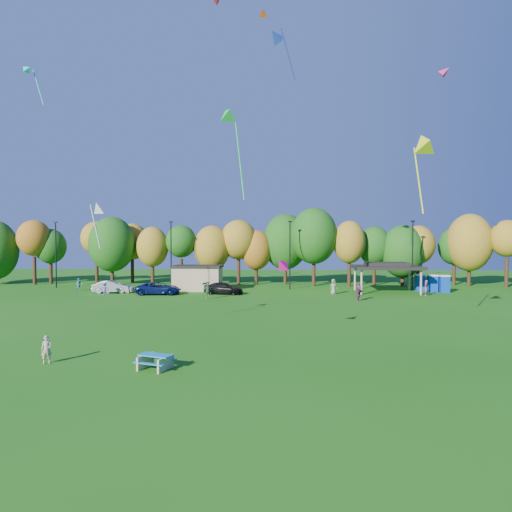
# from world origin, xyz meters

# --- Properties ---
(ground) EXTENTS (160.00, 160.00, 0.00)m
(ground) POSITION_xyz_m (0.00, 0.00, 0.00)
(ground) COLOR #19600F
(ground) RESTS_ON ground
(tree_line) EXTENTS (93.57, 10.55, 11.15)m
(tree_line) POSITION_xyz_m (-1.03, 45.51, 5.91)
(tree_line) COLOR black
(tree_line) RESTS_ON ground
(lamp_posts) EXTENTS (64.50, 0.25, 9.09)m
(lamp_posts) POSITION_xyz_m (2.00, 40.00, 4.90)
(lamp_posts) COLOR black
(lamp_posts) RESTS_ON ground
(utility_building) EXTENTS (6.30, 4.30, 3.25)m
(utility_building) POSITION_xyz_m (-10.00, 38.00, 1.64)
(utility_building) COLOR tan
(utility_building) RESTS_ON ground
(pavilion) EXTENTS (8.20, 6.20, 3.77)m
(pavilion) POSITION_xyz_m (14.00, 37.00, 3.23)
(pavilion) COLOR tan
(pavilion) RESTS_ON ground
(porta_potties) EXTENTS (3.75, 2.48, 2.18)m
(porta_potties) POSITION_xyz_m (19.91, 38.02, 1.10)
(porta_potties) COLOR #0C3AA3
(porta_potties) RESTS_ON ground
(picnic_table) EXTENTS (2.07, 1.88, 0.74)m
(picnic_table) POSITION_xyz_m (-5.32, 1.93, 0.43)
(picnic_table) COLOR tan
(picnic_table) RESTS_ON ground
(kite_flyer) EXTENTS (0.65, 0.56, 1.49)m
(kite_flyer) POSITION_xyz_m (-11.35, 2.58, 0.75)
(kite_flyer) COLOR tan
(kite_flyer) RESTS_ON ground
(car_a) EXTENTS (4.13, 2.04, 1.36)m
(car_a) POSITION_xyz_m (-19.32, 34.59, 0.68)
(car_a) COLOR white
(car_a) RESTS_ON ground
(car_b) EXTENTS (4.75, 2.21, 1.51)m
(car_b) POSITION_xyz_m (-20.07, 34.39, 0.75)
(car_b) COLOR #A0A1A5
(car_b) RESTS_ON ground
(car_c) EXTENTS (5.57, 2.96, 1.49)m
(car_c) POSITION_xyz_m (-13.82, 33.11, 0.75)
(car_c) COLOR #0E1955
(car_c) RESTS_ON ground
(car_d) EXTENTS (5.10, 2.84, 1.40)m
(car_d) POSITION_xyz_m (-6.11, 33.99, 0.70)
(car_d) COLOR black
(car_d) RESTS_ON ground
(far_person_0) EXTENTS (1.06, 0.92, 1.84)m
(far_person_0) POSITION_xyz_m (7.19, 34.74, 0.92)
(far_person_0) COLOR gray
(far_person_0) RESTS_ON ground
(far_person_1) EXTENTS (1.24, 1.75, 1.82)m
(far_person_1) POSITION_xyz_m (9.22, 28.76, 0.91)
(far_person_1) COLOR #853763
(far_person_1) RESTS_ON ground
(far_person_2) EXTENTS (1.09, 1.02, 1.80)m
(far_person_2) POSITION_xyz_m (-7.23, 29.29, 0.90)
(far_person_2) COLOR #547F4D
(far_person_2) RESTS_ON ground
(far_person_3) EXTENTS (1.00, 0.59, 1.54)m
(far_person_3) POSITION_xyz_m (-20.04, 32.12, 0.77)
(far_person_3) COLOR #5449A0
(far_person_3) RESTS_ON ground
(far_person_4) EXTENTS (0.66, 0.78, 1.83)m
(far_person_4) POSITION_xyz_m (17.93, 34.00, 0.91)
(far_person_4) COLOR #A24C6F
(far_person_4) RESTS_ON ground
(far_person_5) EXTENTS (0.96, 0.88, 1.59)m
(far_person_5) POSITION_xyz_m (-25.27, 36.71, 0.80)
(far_person_5) COLOR #529BB4
(far_person_5) RESTS_ON ground
(kite_2) EXTENTS (1.72, 3.49, 5.63)m
(kite_2) POSITION_xyz_m (10.20, 9.74, 12.85)
(kite_2) COLOR #CFE217
(kite_3) EXTENTS (2.62, 2.09, 4.51)m
(kite_3) POSITION_xyz_m (0.51, 17.54, 23.34)
(kite_3) COLOR navy
(kite_4) EXTENTS (2.27, 4.22, 7.38)m
(kite_4) POSITION_xyz_m (-3.13, 14.11, 16.01)
(kite_4) COLOR green
(kite_5) EXTENTS (1.15, 1.41, 1.25)m
(kite_5) POSITION_xyz_m (-0.76, 22.72, 27.82)
(kite_5) COLOR #EE4D0C
(kite_6) EXTENTS (2.58, 1.32, 4.33)m
(kite_6) POSITION_xyz_m (-25.39, 25.44, 24.11)
(kite_6) COLOR #0DC3A7
(kite_8) EXTENTS (1.55, 1.39, 1.28)m
(kite_8) POSITION_xyz_m (15.51, 21.38, 21.57)
(kite_8) COLOR #CD2259
(kite_12) EXTENTS (1.43, 1.53, 1.24)m
(kite_12) POSITION_xyz_m (1.05, 8.92, 5.00)
(kite_12) COLOR #C90B76
(kite_13) EXTENTS (1.05, 2.09, 3.34)m
(kite_13) POSITION_xyz_m (-11.29, 9.36, 8.68)
(kite_13) COLOR silver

